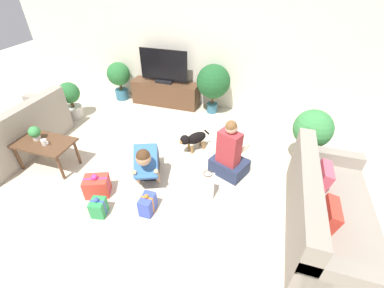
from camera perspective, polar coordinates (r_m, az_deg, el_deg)
name	(u,v)px	position (r m, az deg, el deg)	size (l,w,h in m)	color
ground_plane	(148,177)	(4.02, -9.66, -7.33)	(16.00, 16.00, 0.00)	beige
wall_back	(197,45)	(5.58, 1.22, 21.18)	(8.40, 0.06, 2.60)	silver
sofa_left	(15,136)	(5.23, -34.73, 1.45)	(0.88, 1.86, 0.86)	gray
sofa_right	(325,213)	(3.49, 27.48, -13.49)	(0.88, 1.86, 0.86)	gray
coffee_table	(44,145)	(4.52, -30.06, -0.22)	(0.91, 0.51, 0.48)	brown
tv_console	(165,93)	(5.90, -5.92, 11.14)	(1.49, 0.40, 0.52)	brown
tv	(164,68)	(5.69, -6.29, 16.43)	(1.05, 0.20, 0.71)	black
potted_plant_back_left	(119,77)	(6.24, -15.91, 14.20)	(0.51, 0.51, 0.86)	#336B84
potted_plant_corner_right	(312,132)	(4.26, 25.11, 2.47)	(0.58, 0.58, 0.96)	beige
potted_plant_back_right	(213,82)	(5.38, 4.75, 13.51)	(0.69, 0.69, 1.04)	#336B84
potted_plant_corner_left	(70,98)	(5.81, -25.40, 9.18)	(0.42, 0.42, 0.76)	beige
person_kneeling	(147,163)	(3.76, -9.93, -4.14)	(0.57, 0.81, 0.77)	#23232D
person_sitting	(229,156)	(3.87, 8.29, -2.59)	(0.64, 0.60, 0.96)	#283351
dog	(193,139)	(4.35, 0.33, 1.16)	(0.42, 0.48, 0.37)	black
gift_box_a	(148,204)	(3.48, -9.84, -13.05)	(0.16, 0.25, 0.31)	#3D51BC
gift_box_b	(97,186)	(3.87, -20.37, -8.72)	(0.39, 0.35, 0.36)	red
gift_box_c	(99,207)	(3.62, -20.05, -13.08)	(0.21, 0.23, 0.30)	#2D934C
gift_bag_a	(207,185)	(3.57, 3.43, -9.13)	(0.20, 0.14, 0.42)	white
mug	(44,142)	(4.38, -29.96, 0.34)	(0.12, 0.08, 0.09)	silver
tabletop_plant	(35,133)	(4.53, -31.58, 2.15)	(0.17, 0.17, 0.22)	beige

